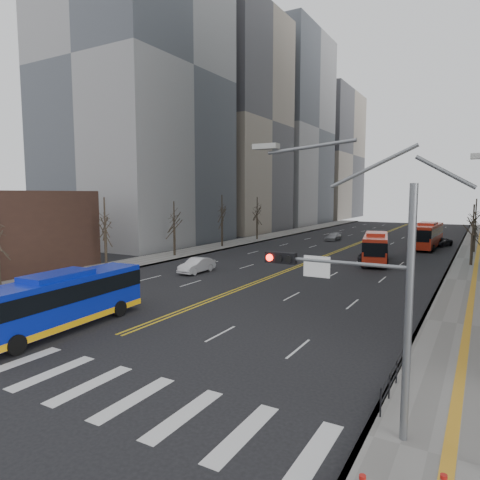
# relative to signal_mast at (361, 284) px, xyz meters

# --- Properties ---
(ground) EXTENTS (220.00, 220.00, 0.00)m
(ground) POSITION_rel_signal_mast_xyz_m (-13.77, -2.00, -4.86)
(ground) COLOR black
(sidewalk_left) EXTENTS (5.00, 130.00, 0.15)m
(sidewalk_left) POSITION_rel_signal_mast_xyz_m (-30.27, 43.00, -4.78)
(sidewalk_left) COLOR slate
(sidewalk_left) RESTS_ON ground
(crosswalk) EXTENTS (26.70, 4.00, 0.01)m
(crosswalk) POSITION_rel_signal_mast_xyz_m (-13.77, -2.00, -4.85)
(crosswalk) COLOR silver
(crosswalk) RESTS_ON ground
(centerline) EXTENTS (0.55, 100.00, 0.01)m
(centerline) POSITION_rel_signal_mast_xyz_m (-13.77, 53.00, -4.85)
(centerline) COLOR gold
(centerline) RESTS_ON ground
(office_towers) EXTENTS (83.00, 134.00, 58.00)m
(office_towers) POSITION_rel_signal_mast_xyz_m (-13.64, 66.51, 19.07)
(office_towers) COLOR gray
(office_towers) RESTS_ON ground
(signal_mast) EXTENTS (5.37, 0.37, 9.39)m
(signal_mast) POSITION_rel_signal_mast_xyz_m (0.00, 0.00, 0.00)
(signal_mast) COLOR slate
(signal_mast) RESTS_ON ground
(pedestrian_railing) EXTENTS (0.06, 6.06, 1.02)m
(pedestrian_railing) POSITION_rel_signal_mast_xyz_m (0.53, 4.00, -4.03)
(pedestrian_railing) COLOR black
(pedestrian_railing) RESTS_ON sidewalk_right
(bollards) EXTENTS (2.87, 3.17, 0.78)m
(bollards) POSITION_rel_signal_mast_xyz_m (2.50, -2.16, -4.30)
(bollards) COLOR slate
(bollards) RESTS_ON sidewalk_right
(street_trees) EXTENTS (35.20, 47.20, 7.60)m
(street_trees) POSITION_rel_signal_mast_xyz_m (-20.94, 32.55, 0.02)
(street_trees) COLOR black
(street_trees) RESTS_ON ground
(blue_bus) EXTENTS (3.23, 11.44, 3.31)m
(blue_bus) POSITION_rel_signal_mast_xyz_m (-17.30, 2.00, -3.12)
(blue_bus) COLOR #0B1EA7
(blue_bus) RESTS_ON ground
(red_bus_near) EXTENTS (4.52, 11.02, 3.42)m
(red_bus_near) POSITION_rel_signal_mast_xyz_m (-7.22, 35.64, -2.95)
(red_bus_near) COLOR red
(red_bus_near) RESTS_ON ground
(red_bus_far) EXTENTS (3.28, 11.80, 3.70)m
(red_bus_far) POSITION_rel_signal_mast_xyz_m (-3.67, 52.11, -2.80)
(red_bus_far) COLOR red
(red_bus_far) RESTS_ON ground
(car_white) EXTENTS (1.64, 4.43, 1.45)m
(car_white) POSITION_rel_signal_mast_xyz_m (-21.01, 20.44, -4.13)
(car_white) COLOR silver
(car_white) RESTS_ON ground
(car_dark_mid) EXTENTS (3.26, 4.70, 1.48)m
(car_dark_mid) POSITION_rel_signal_mast_xyz_m (-7.35, 32.59, -4.11)
(car_dark_mid) COLOR black
(car_dark_mid) RESTS_ON ground
(car_silver) EXTENTS (1.97, 4.44, 1.27)m
(car_silver) POSITION_rel_signal_mast_xyz_m (-18.38, 55.55, -4.22)
(car_silver) COLOR #95959A
(car_silver) RESTS_ON ground
(car_dark_far) EXTENTS (3.51, 4.95, 1.25)m
(car_dark_far) POSITION_rel_signal_mast_xyz_m (-2.29, 55.65, -4.23)
(car_dark_far) COLOR black
(car_dark_far) RESTS_ON ground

